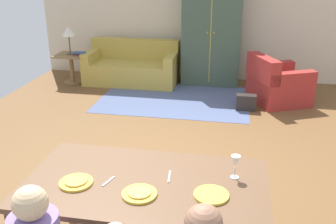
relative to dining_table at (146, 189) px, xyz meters
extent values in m
cube|color=brown|center=(-0.08, 2.03, -0.70)|extent=(6.80, 6.68, 0.02)
cube|color=beige|center=(-0.08, 5.42, 0.66)|extent=(6.80, 0.10, 2.70)
cube|color=brown|center=(0.00, 0.00, 0.05)|extent=(1.81, 1.02, 0.04)
cube|color=brown|center=(-0.85, 0.45, -0.33)|extent=(0.06, 0.06, 0.72)
cube|color=brown|center=(0.85, 0.45, -0.33)|extent=(0.06, 0.06, 0.72)
cylinder|color=yellow|center=(-0.50, -0.12, 0.08)|extent=(0.25, 0.25, 0.02)
cylinder|color=gold|center=(-0.50, -0.12, 0.09)|extent=(0.17, 0.17, 0.01)
cylinder|color=yellow|center=(0.00, -0.18, 0.08)|extent=(0.25, 0.25, 0.02)
cylinder|color=gold|center=(0.00, -0.18, 0.09)|extent=(0.17, 0.17, 0.01)
cylinder|color=yellow|center=(0.50, -0.10, 0.08)|extent=(0.25, 0.25, 0.02)
cylinder|color=silver|center=(0.65, 0.18, 0.07)|extent=(0.06, 0.06, 0.01)
cylinder|color=silver|center=(0.65, 0.18, 0.12)|extent=(0.01, 0.01, 0.09)
cone|color=silver|center=(0.65, 0.18, 0.21)|extent=(0.07, 0.07, 0.09)
cube|color=silver|center=(-0.27, -0.05, 0.07)|extent=(0.06, 0.15, 0.01)
cube|color=silver|center=(0.16, 0.10, 0.07)|extent=(0.03, 0.17, 0.01)
sphere|color=beige|center=(-0.50, -0.73, 0.31)|extent=(0.21, 0.21, 0.21)
sphere|color=#9F6E53|center=(0.50, -0.73, 0.31)|extent=(0.21, 0.21, 0.21)
cube|color=slate|center=(-0.44, 3.94, -0.69)|extent=(2.60, 1.80, 0.01)
cube|color=gold|center=(-1.44, 4.74, -0.48)|extent=(1.79, 0.84, 0.42)
cube|color=gold|center=(-1.44, 5.08, -0.07)|extent=(1.79, 0.20, 0.40)
cube|color=gold|center=(-2.25, 4.74, -0.17)|extent=(0.18, 0.84, 0.20)
cube|color=gold|center=(-0.64, 4.74, -0.17)|extent=(0.18, 0.84, 0.20)
cube|color=#A72C28|center=(1.34, 4.14, -0.48)|extent=(1.12, 1.13, 0.42)
cube|color=#A72C28|center=(1.04, 4.00, -0.07)|extent=(0.54, 0.85, 0.40)
cube|color=#A72C28|center=(1.49, 3.84, -0.17)|extent=(0.84, 0.52, 0.20)
cube|color=#A72C28|center=(1.20, 4.44, -0.17)|extent=(0.84, 0.52, 0.20)
cube|color=#3F5542|center=(0.09, 5.03, 0.36)|extent=(1.10, 0.56, 2.10)
cube|color=gold|center=(0.09, 4.75, 0.36)|extent=(0.02, 0.01, 1.89)
sphere|color=gold|center=(0.03, 4.74, 0.36)|extent=(0.04, 0.04, 0.04)
sphere|color=gold|center=(0.15, 4.74, 0.36)|extent=(0.04, 0.04, 0.04)
cube|color=olive|center=(-2.61, 4.54, -0.13)|extent=(0.56, 0.56, 0.03)
cylinder|color=olive|center=(-2.61, 4.54, -0.42)|extent=(0.08, 0.08, 0.55)
cylinder|color=olive|center=(-2.61, 4.54, -0.68)|extent=(0.36, 0.36, 0.03)
cylinder|color=#464534|center=(-2.61, 4.54, -0.10)|extent=(0.16, 0.16, 0.02)
cylinder|color=#464534|center=(-2.61, 4.54, 0.08)|extent=(0.02, 0.02, 0.34)
cone|color=beige|center=(-2.61, 4.54, 0.34)|extent=(0.26, 0.26, 0.18)
cube|color=maroon|center=(-2.43, 4.55, -0.10)|extent=(0.22, 0.16, 0.03)
cube|color=#305083|center=(-2.41, 4.52, -0.07)|extent=(0.22, 0.16, 0.03)
cube|color=#2A2421|center=(0.79, 3.64, -0.56)|extent=(0.32, 0.16, 0.26)
camera|label=1|loc=(0.62, -2.43, 1.62)|focal=41.44mm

